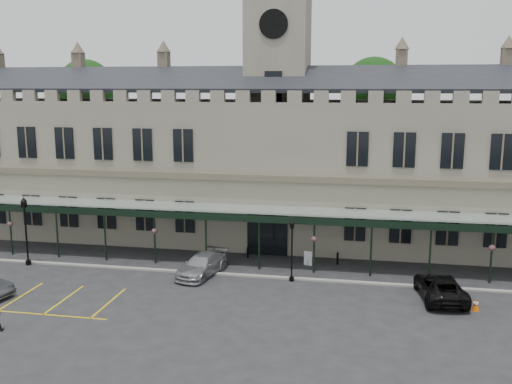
% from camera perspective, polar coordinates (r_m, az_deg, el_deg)
% --- Properties ---
extents(ground, '(140.00, 140.00, 0.00)m').
position_cam_1_polar(ground, '(35.57, -1.82, -11.33)').
color(ground, '#242426').
extents(station_building, '(60.00, 10.36, 17.30)m').
position_cam_1_polar(station_building, '(49.11, 2.14, 2.64)').
color(station_building, slate).
rests_on(station_building, ground).
extents(clock_tower, '(5.60, 5.60, 24.80)m').
position_cam_1_polar(clock_tower, '(48.71, 2.21, 10.42)').
color(clock_tower, slate).
rests_on(clock_tower, ground).
extents(canopy, '(50.00, 4.10, 4.30)m').
position_cam_1_polar(canopy, '(41.75, 0.37, -4.49)').
color(canopy, '#8C9E93').
rests_on(canopy, ground).
extents(kerb, '(60.00, 0.40, 0.12)m').
position_cam_1_polar(kerb, '(40.59, -0.13, -8.40)').
color(kerb, gray).
rests_on(kerb, ground).
extents(parking_markings, '(16.00, 6.00, 0.01)m').
position_cam_1_polar(parking_markings, '(39.60, -22.84, -9.86)').
color(parking_markings, gold).
rests_on(parking_markings, ground).
extents(tree_behind_left, '(6.00, 6.00, 16.00)m').
position_cam_1_polar(tree_behind_left, '(64.20, -16.63, 9.78)').
color(tree_behind_left, '#332314').
rests_on(tree_behind_left, ground).
extents(tree_behind_mid, '(6.00, 6.00, 16.00)m').
position_cam_1_polar(tree_behind_mid, '(57.19, 11.65, 9.95)').
color(tree_behind_mid, '#332314').
rests_on(tree_behind_mid, ground).
extents(lamp_post_left, '(0.49, 0.49, 5.19)m').
position_cam_1_polar(lamp_post_left, '(45.71, -22.06, -3.07)').
color(lamp_post_left, black).
rests_on(lamp_post_left, ground).
extents(lamp_post_mid, '(0.42, 0.42, 4.42)m').
position_cam_1_polar(lamp_post_mid, '(39.07, 3.61, -5.25)').
color(lamp_post_mid, black).
rests_on(lamp_post_mid, ground).
extents(traffic_cone, '(0.46, 0.46, 0.73)m').
position_cam_1_polar(traffic_cone, '(37.20, 21.12, -10.47)').
color(traffic_cone, '#DA5906').
rests_on(traffic_cone, ground).
extents(sign_board, '(0.63, 0.22, 1.10)m').
position_cam_1_polar(sign_board, '(43.10, 5.23, -6.63)').
color(sign_board, black).
rests_on(sign_board, ground).
extents(bollard_left, '(0.16, 0.16, 0.88)m').
position_cam_1_polar(bollard_left, '(44.80, -0.82, -6.04)').
color(bollard_left, black).
rests_on(bollard_left, ground).
extents(bollard_right, '(0.17, 0.17, 0.93)m').
position_cam_1_polar(bollard_right, '(43.60, 8.16, -6.59)').
color(bollard_right, black).
rests_on(bollard_right, ground).
extents(car_taxi, '(3.12, 5.41, 1.47)m').
position_cam_1_polar(car_taxi, '(40.91, -5.44, -7.30)').
color(car_taxi, gray).
rests_on(car_taxi, ground).
extents(car_van, '(3.15, 5.77, 1.53)m').
position_cam_1_polar(car_van, '(38.20, 17.95, -9.06)').
color(car_van, black).
rests_on(car_van, ground).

